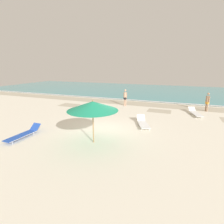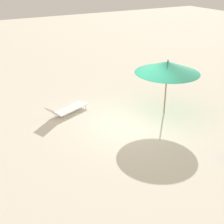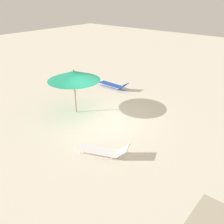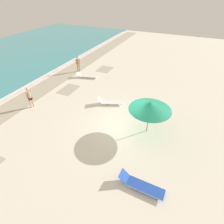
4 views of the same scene
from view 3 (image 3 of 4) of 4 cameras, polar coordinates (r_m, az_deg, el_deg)
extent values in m
cube|color=silver|center=(12.93, -2.66, -2.10)|extent=(60.00, 60.00, 0.16)
cylinder|color=#9E7547|center=(13.42, -8.43, 4.01)|extent=(0.06, 0.06, 2.08)
cone|color=#1E936B|center=(13.07, -8.72, 8.24)|extent=(2.74, 2.74, 0.49)
cylinder|color=#166E50|center=(13.15, -8.65, 7.27)|extent=(2.65, 2.65, 0.01)
sphere|color=#9E7547|center=(12.99, -8.80, 9.40)|extent=(0.07, 0.07, 0.07)
cube|color=white|center=(10.27, -3.25, -8.64)|extent=(1.21, 1.83, 0.03)
cylinder|color=silver|center=(10.50, -2.67, -7.76)|extent=(0.69, 1.62, 0.03)
cylinder|color=silver|center=(10.04, -3.86, -9.56)|extent=(0.69, 1.62, 0.03)
cube|color=white|center=(9.89, 2.58, -8.79)|extent=(0.69, 0.60, 0.40)
cylinder|color=silver|center=(10.74, -6.17, -7.66)|extent=(0.03, 0.03, 0.16)
cylinder|color=silver|center=(10.36, -7.29, -9.14)|extent=(0.03, 0.03, 0.16)
cylinder|color=silver|center=(10.34, 0.82, -8.96)|extent=(0.03, 0.03, 0.16)
cylinder|color=silver|center=(9.95, -0.04, -10.57)|extent=(0.03, 0.03, 0.16)
cube|color=blue|center=(17.28, -0.31, 6.28)|extent=(0.65, 1.90, 0.03)
cylinder|color=silver|center=(17.49, 0.35, 6.52)|extent=(0.08, 1.88, 0.03)
cylinder|color=silver|center=(17.07, -0.99, 6.02)|extent=(0.08, 1.88, 0.03)
cube|color=blue|center=(16.52, 2.68, 5.96)|extent=(0.59, 0.45, 0.38)
cylinder|color=silver|center=(17.95, -1.53, 6.72)|extent=(0.03, 0.03, 0.16)
cylinder|color=silver|center=(17.60, -2.66, 6.30)|extent=(0.03, 0.03, 0.16)
cylinder|color=silver|center=(17.04, 2.11, 5.64)|extent=(0.03, 0.03, 0.16)
cylinder|color=silver|center=(16.68, 0.99, 5.18)|extent=(0.03, 0.03, 0.16)
camera|label=1|loc=(17.96, -38.45, 14.67)|focal=28.00mm
camera|label=2|loc=(18.00, 38.53, 20.59)|focal=50.00mm
camera|label=4|loc=(20.68, 9.02, 32.12)|focal=28.00mm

